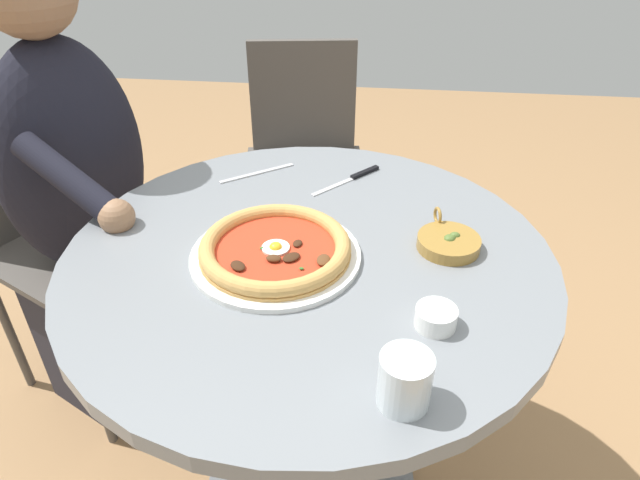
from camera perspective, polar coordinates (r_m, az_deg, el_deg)
dining_table at (r=1.12m, az=-1.12°, el=-8.22°), size 0.89×0.89×0.73m
pizza_on_plate at (r=0.99m, az=-4.55°, el=-0.99°), size 0.30×0.30×0.04m
water_glass at (r=0.75m, az=8.56°, el=-14.19°), size 0.07×0.07×0.08m
steak_knife at (r=1.25m, az=3.65°, el=6.46°), size 0.14×0.15×0.01m
ramekin_capers at (r=0.87m, az=11.69°, el=-7.64°), size 0.06×0.06×0.03m
olive_pan at (r=1.04m, az=12.90°, el=-0.20°), size 0.11×0.14×0.05m
fork_utensil at (r=1.28m, az=-6.40°, el=6.75°), size 0.15×0.11×0.00m
diner_person at (r=1.53m, az=-22.18°, el=1.00°), size 0.46×0.51×1.21m
cafe_chair_diner at (r=1.65m, az=-24.84°, el=1.56°), size 0.55×0.55×0.83m
cafe_chair_spare_near at (r=1.89m, az=-1.63°, el=9.23°), size 0.44×0.44×0.84m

